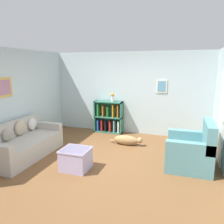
# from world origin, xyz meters

# --- Properties ---
(ground_plane) EXTENTS (14.00, 14.00, 0.00)m
(ground_plane) POSITION_xyz_m (0.00, 0.00, 0.00)
(ground_plane) COLOR brown
(wall_back) EXTENTS (5.60, 0.13, 2.60)m
(wall_back) POSITION_xyz_m (0.00, 2.25, 1.30)
(wall_back) COLOR silver
(wall_back) RESTS_ON ground_plane
(wall_left) EXTENTS (0.13, 5.00, 2.60)m
(wall_left) POSITION_xyz_m (-2.55, -0.00, 1.30)
(wall_left) COLOR silver
(wall_left) RESTS_ON ground_plane
(couch) EXTENTS (0.94, 1.96, 0.83)m
(couch) POSITION_xyz_m (-1.99, -0.48, 0.31)
(couch) COLOR #ADA89E
(couch) RESTS_ON ground_plane
(bookshelf) EXTENTS (0.93, 0.32, 1.03)m
(bookshelf) POSITION_xyz_m (-0.65, 2.04, 0.49)
(bookshelf) COLOR #2D6B56
(bookshelf) RESTS_ON ground_plane
(recliner_chair) EXTENTS (0.93, 1.01, 1.03)m
(recliner_chair) POSITION_xyz_m (1.88, 0.16, 0.36)
(recliner_chair) COLOR slate
(recliner_chair) RESTS_ON ground_plane
(coffee_table) EXTENTS (0.59, 0.54, 0.45)m
(coffee_table) POSITION_xyz_m (-0.44, -0.71, 0.24)
(coffee_table) COLOR #ADA3CC
(coffee_table) RESTS_ON ground_plane
(dog) EXTENTS (0.96, 0.24, 0.27)m
(dog) POSITION_xyz_m (0.23, 1.05, 0.14)
(dog) COLOR #9E7A4C
(dog) RESTS_ON ground_plane
(vase) EXTENTS (0.11, 0.11, 0.28)m
(vase) POSITION_xyz_m (-0.51, 2.02, 1.19)
(vase) COLOR silver
(vase) RESTS_ON bookshelf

